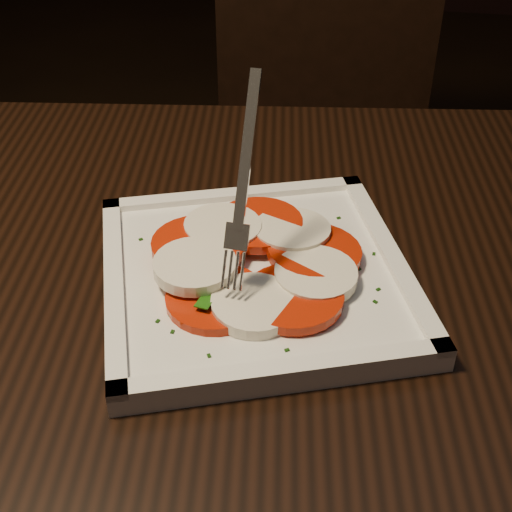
{
  "coord_description": "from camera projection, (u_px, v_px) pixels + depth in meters",
  "views": [
    {
      "loc": [
        0.33,
        -0.56,
        1.13
      ],
      "look_at": [
        0.25,
        -0.11,
        0.78
      ],
      "focal_mm": 50.0,
      "sensor_mm": 36.0,
      "label": 1
    }
  ],
  "objects": [
    {
      "name": "plate",
      "position": [
        256.0,
        278.0,
        0.59
      ],
      "size": [
        0.31,
        0.31,
        0.01
      ],
      "primitive_type": "cube",
      "rotation": [
        0.0,
        0.0,
        0.35
      ],
      "color": "white",
      "rests_on": "table"
    },
    {
      "name": "fork",
      "position": [
        247.0,
        173.0,
        0.53
      ],
      "size": [
        0.04,
        0.09,
        0.14
      ],
      "primitive_type": null,
      "rotation": [
        0.0,
        0.0,
        -0.06
      ],
      "color": "white",
      "rests_on": "caprese_salad"
    },
    {
      "name": "chair",
      "position": [
        328.0,
        113.0,
        1.34
      ],
      "size": [
        0.49,
        0.49,
        0.93
      ],
      "rotation": [
        0.0,
        0.0,
        0.18
      ],
      "color": "black",
      "rests_on": "ground"
    },
    {
      "name": "table",
      "position": [
        216.0,
        417.0,
        0.61
      ],
      "size": [
        1.3,
        0.96,
        0.75
      ],
      "rotation": [
        0.0,
        0.0,
        0.14
      ],
      "color": "black",
      "rests_on": "ground"
    },
    {
      "name": "caprese_salad",
      "position": [
        256.0,
        261.0,
        0.58
      ],
      "size": [
        0.21,
        0.21,
        0.02
      ],
      "color": "red",
      "rests_on": "plate"
    }
  ]
}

